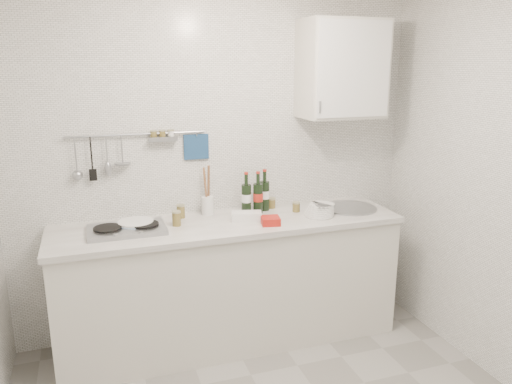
% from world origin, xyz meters
% --- Properties ---
extents(back_wall, '(3.00, 0.02, 2.50)m').
position_xyz_m(back_wall, '(0.00, 1.40, 1.25)').
color(back_wall, silver).
rests_on(back_wall, floor).
extents(counter, '(2.44, 0.64, 0.96)m').
position_xyz_m(counter, '(0.01, 1.10, 0.43)').
color(counter, silver).
rests_on(counter, floor).
extents(wall_rail, '(0.98, 0.09, 0.34)m').
position_xyz_m(wall_rail, '(-0.60, 1.37, 1.43)').
color(wall_rail, '#93969B').
rests_on(wall_rail, back_wall).
extents(wall_cabinet, '(0.60, 0.38, 0.70)m').
position_xyz_m(wall_cabinet, '(0.90, 1.22, 1.95)').
color(wall_cabinet, silver).
rests_on(wall_cabinet, back_wall).
extents(plate_stack_hob, '(0.26, 0.26, 0.04)m').
position_xyz_m(plate_stack_hob, '(-0.64, 1.16, 0.94)').
color(plate_stack_hob, '#5489BF').
rests_on(plate_stack_hob, counter).
extents(plate_stack_sink, '(0.23, 0.22, 0.09)m').
position_xyz_m(plate_stack_sink, '(0.66, 1.02, 0.96)').
color(plate_stack_sink, white).
rests_on(plate_stack_sink, counter).
extents(wine_bottles, '(0.23, 0.13, 0.31)m').
position_xyz_m(wine_bottles, '(0.25, 1.24, 1.07)').
color(wine_bottles, black).
rests_on(wine_bottles, counter).
extents(butter_dish, '(0.23, 0.16, 0.06)m').
position_xyz_m(butter_dish, '(0.12, 1.07, 0.95)').
color(butter_dish, white).
rests_on(butter_dish, counter).
extents(strawberry_punnet, '(0.14, 0.14, 0.05)m').
position_xyz_m(strawberry_punnet, '(0.25, 0.94, 0.95)').
color(strawberry_punnet, red).
rests_on(strawberry_punnet, counter).
extents(utensil_crock, '(0.09, 0.09, 0.37)m').
position_xyz_m(utensil_crock, '(-0.10, 1.31, 1.01)').
color(utensil_crock, white).
rests_on(utensil_crock, counter).
extents(jar_a, '(0.06, 0.06, 0.10)m').
position_xyz_m(jar_a, '(-0.31, 1.29, 0.97)').
color(jar_a, brown).
rests_on(jar_a, counter).
extents(jar_b, '(0.07, 0.07, 0.08)m').
position_xyz_m(jar_b, '(0.39, 1.32, 0.96)').
color(jar_b, brown).
rests_on(jar_b, counter).
extents(jar_c, '(0.06, 0.06, 0.07)m').
position_xyz_m(jar_c, '(0.53, 1.16, 0.96)').
color(jar_c, brown).
rests_on(jar_c, counter).
extents(jar_d, '(0.06, 0.06, 0.10)m').
position_xyz_m(jar_d, '(-0.37, 1.12, 0.97)').
color(jar_d, brown).
rests_on(jar_d, counter).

